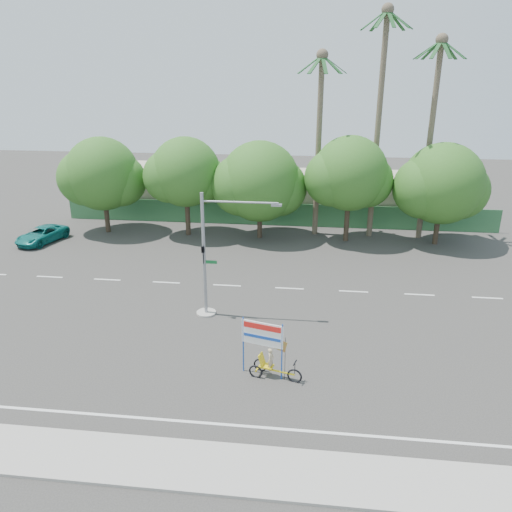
# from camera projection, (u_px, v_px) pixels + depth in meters

# --- Properties ---
(ground) EXTENTS (120.00, 120.00, 0.00)m
(ground) POSITION_uv_depth(u_px,v_px,m) (239.00, 354.00, 24.28)
(ground) COLOR #33302D
(ground) RESTS_ON ground
(sidewalk_near) EXTENTS (50.00, 2.40, 0.12)m
(sidewalk_near) POSITION_uv_depth(u_px,v_px,m) (208.00, 467.00, 17.28)
(sidewalk_near) COLOR gray
(sidewalk_near) RESTS_ON ground
(fence) EXTENTS (38.00, 0.08, 2.00)m
(fence) POSITION_uv_depth(u_px,v_px,m) (275.00, 214.00, 43.92)
(fence) COLOR #336B3D
(fence) RESTS_ON ground
(building_left) EXTENTS (12.00, 8.00, 4.00)m
(building_left) POSITION_uv_depth(u_px,v_px,m) (178.00, 189.00, 48.85)
(building_left) COLOR #B3AC8E
(building_left) RESTS_ON ground
(building_right) EXTENTS (14.00, 8.00, 3.60)m
(building_right) POSITION_uv_depth(u_px,v_px,m) (364.00, 196.00, 46.95)
(building_right) COLOR #B3AC8E
(building_right) RESTS_ON ground
(tree_far_left) EXTENTS (7.14, 6.00, 7.96)m
(tree_far_left) POSITION_uv_depth(u_px,v_px,m) (102.00, 176.00, 40.88)
(tree_far_left) COLOR #473828
(tree_far_left) RESTS_ON ground
(tree_left) EXTENTS (6.66, 5.60, 8.07)m
(tree_left) POSITION_uv_depth(u_px,v_px,m) (185.00, 175.00, 40.01)
(tree_left) COLOR #473828
(tree_left) RESTS_ON ground
(tree_center) EXTENTS (7.62, 6.40, 7.85)m
(tree_center) POSITION_uv_depth(u_px,v_px,m) (259.00, 184.00, 39.57)
(tree_center) COLOR #473828
(tree_center) RESTS_ON ground
(tree_right) EXTENTS (6.90, 5.80, 8.36)m
(tree_right) POSITION_uv_depth(u_px,v_px,m) (349.00, 176.00, 38.53)
(tree_right) COLOR #473828
(tree_right) RESTS_ON ground
(tree_far_right) EXTENTS (7.38, 6.20, 7.94)m
(tree_far_right) POSITION_uv_depth(u_px,v_px,m) (442.00, 186.00, 37.97)
(tree_far_right) COLOR #473828
(tree_far_right) RESTS_ON ground
(palm_tall) EXTENTS (3.73, 3.79, 17.45)m
(palm_tall) POSITION_uv_depth(u_px,v_px,m) (380.00, 105.00, 37.86)
(palm_tall) COLOR #70604C
(palm_tall) RESTS_ON ground
(palm_mid) EXTENTS (3.73, 3.79, 15.45)m
(palm_mid) POSITION_uv_depth(u_px,v_px,m) (432.00, 120.00, 37.80)
(palm_mid) COLOR #70604C
(palm_mid) RESTS_ON ground
(palm_short) EXTENTS (3.73, 3.79, 14.45)m
(palm_short) POSITION_uv_depth(u_px,v_px,m) (319.00, 126.00, 38.92)
(palm_short) COLOR #70604C
(palm_short) RESTS_ON ground
(traffic_signal) EXTENTS (4.72, 1.10, 7.00)m
(traffic_signal) POSITION_uv_depth(u_px,v_px,m) (210.00, 266.00, 27.20)
(traffic_signal) COLOR gray
(traffic_signal) RESTS_ON ground
(trike_billboard) EXTENTS (2.76, 1.06, 2.79)m
(trike_billboard) POSITION_uv_depth(u_px,v_px,m) (268.00, 354.00, 22.12)
(trike_billboard) COLOR black
(trike_billboard) RESTS_ON ground
(pickup_truck) EXTENTS (3.19, 4.87, 1.25)m
(pickup_truck) POSITION_uv_depth(u_px,v_px,m) (42.00, 235.00, 39.73)
(pickup_truck) COLOR #0F6B65
(pickup_truck) RESTS_ON ground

